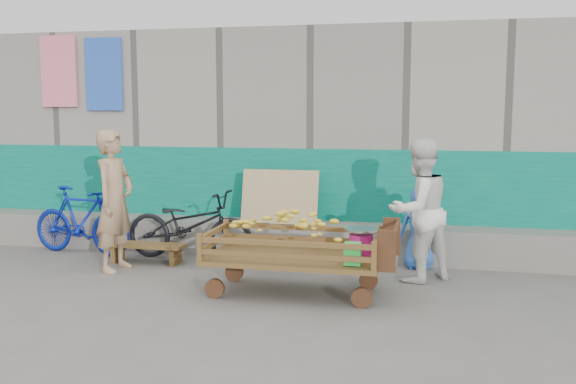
% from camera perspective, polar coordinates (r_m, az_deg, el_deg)
% --- Properties ---
extents(ground, '(80.00, 80.00, 0.00)m').
position_cam_1_polar(ground, '(6.42, -8.08, -10.08)').
color(ground, '#5A5752').
rests_on(ground, ground).
extents(building_wall, '(12.00, 3.50, 3.00)m').
position_cam_1_polar(building_wall, '(10.02, 0.01, 4.79)').
color(building_wall, gray).
rests_on(building_wall, ground).
extents(banana_cart, '(1.97, 0.90, 0.84)m').
position_cam_1_polar(banana_cart, '(6.67, 0.20, -4.29)').
color(banana_cart, brown).
rests_on(banana_cart, ground).
extents(bench, '(0.98, 0.30, 0.25)m').
position_cam_1_polar(bench, '(8.26, -12.49, -4.94)').
color(bench, brown).
rests_on(bench, ground).
extents(vendor_man, '(0.46, 0.65, 1.68)m').
position_cam_1_polar(vendor_man, '(7.87, -15.16, -0.74)').
color(vendor_man, '#A27F5D').
rests_on(vendor_man, ground).
extents(woman, '(0.98, 0.97, 1.60)m').
position_cam_1_polar(woman, '(7.29, 11.55, -1.60)').
color(woman, white).
rests_on(woman, ground).
extents(child, '(0.55, 0.43, 0.99)m').
position_cam_1_polar(child, '(7.90, 11.58, -3.17)').
color(child, blue).
rests_on(child, ground).
extents(bicycle_dark, '(1.74, 0.69, 0.90)m').
position_cam_1_polar(bicycle_dark, '(8.27, -8.75, -2.95)').
color(bicycle_dark, black).
rests_on(bicycle_dark, ground).
extents(bicycle_blue, '(1.55, 0.65, 0.91)m').
position_cam_1_polar(bicycle_blue, '(8.94, -17.92, -2.42)').
color(bicycle_blue, '#0B209B').
rests_on(bicycle_blue, ground).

